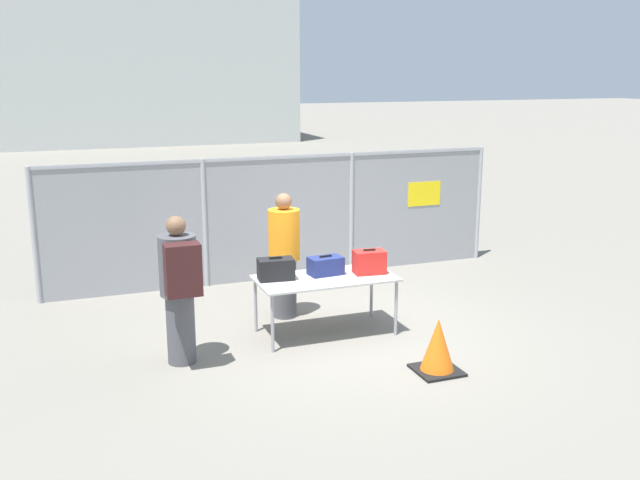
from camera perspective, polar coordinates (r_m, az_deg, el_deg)
ground_plane at (r=8.92m, az=2.10°, el=-7.59°), size 120.00×120.00×0.00m
fence_section at (r=11.06m, az=-3.06°, el=2.04°), size 7.21×0.07×1.93m
inspection_table at (r=8.76m, az=0.43°, el=-3.32°), size 1.71×0.84×0.73m
suitcase_black at (r=8.63m, az=-3.55°, el=-2.34°), size 0.45×0.29×0.28m
suitcase_navy at (r=8.82m, az=0.45°, el=-2.07°), size 0.44×0.29×0.25m
suitcase_red at (r=8.89m, az=3.96°, el=-1.77°), size 0.41×0.28×0.31m
traveler_hooded at (r=7.92m, az=-11.16°, el=-3.54°), size 0.42×0.64×1.68m
security_worker_near at (r=9.33m, az=-2.88°, el=-1.11°), size 0.41×0.41×1.66m
utility_trailer at (r=13.94m, az=-3.67°, el=1.80°), size 4.11×2.23×0.68m
distant_hangar at (r=36.86m, az=-16.74°, el=12.86°), size 15.93×11.35×6.37m
traffic_cone at (r=7.89m, az=9.40°, el=-8.46°), size 0.48×0.48×0.61m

